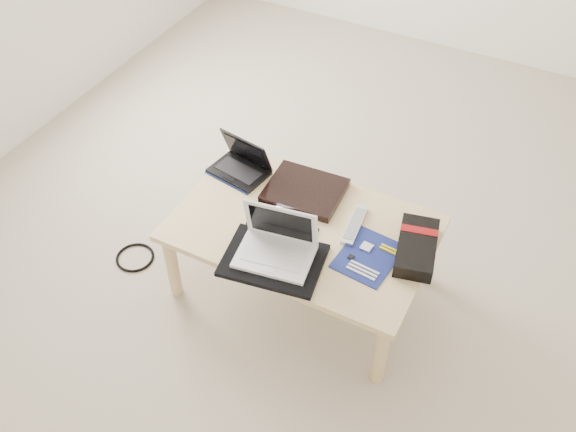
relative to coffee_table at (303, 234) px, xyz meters
The scene contains 13 objects.
ground 0.55m from the coffee_table, 83.31° to the left, with size 4.00×4.00×0.00m, color #AA9D8A.
coffee_table is the anchor object (origin of this frame).
book 0.22m from the coffee_table, 113.76° to the left, with size 0.35×0.30×0.03m.
netbook 0.46m from the coffee_table, 155.35° to the left, with size 0.29×0.23×0.18m.
tablet 0.10m from the coffee_table, 147.08° to the right, with size 0.30×0.26×0.01m.
remote 0.23m from the coffee_table, 26.49° to the left, with size 0.08×0.24×0.02m.
neoprene_sleeve 0.24m from the coffee_table, 93.90° to the right, with size 0.40×0.29×0.02m, color black.
white_laptop 0.23m from the coffee_table, 95.35° to the right, with size 0.34×0.26×0.22m.
motherboard 0.32m from the coffee_table, ahead, with size 0.25×0.29×0.01m.
gpu_box 0.49m from the coffee_table, ahead, with size 0.22×0.33×0.07m.
cable_coil 0.22m from the coffee_table, behind, with size 0.10×0.10×0.01m, color black.
floor_cable_coil 0.90m from the coffee_table, 164.28° to the right, with size 0.19×0.19×0.01m, color black.
floor_cable_trail 0.76m from the coffee_table, 168.16° to the right, with size 0.01×0.01×0.38m, color black.
Camera 1 is at (0.77, -2.15, 2.37)m, focal length 40.00 mm.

